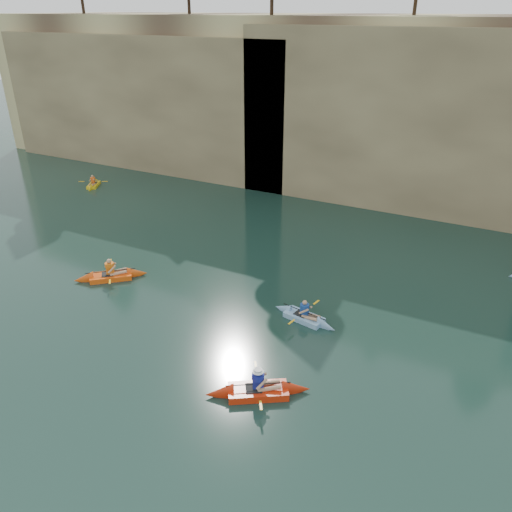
% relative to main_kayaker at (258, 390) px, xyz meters
% --- Properties ---
extents(ground, '(160.00, 160.00, 0.00)m').
position_rel_main_kayaker_xyz_m(ground, '(-0.73, -2.39, -0.18)').
color(ground, black).
rests_on(ground, ground).
extents(cliff, '(70.00, 16.00, 12.00)m').
position_rel_main_kayaker_xyz_m(cliff, '(-0.73, 27.61, 5.82)').
color(cliff, tan).
rests_on(cliff, ground).
extents(cliff_slab_west, '(26.00, 2.40, 10.56)m').
position_rel_main_kayaker_xyz_m(cliff_slab_west, '(-20.73, 20.21, 5.10)').
color(cliff_slab_west, tan).
rests_on(cliff_slab_west, ground).
extents(cliff_slab_center, '(24.00, 2.40, 11.40)m').
position_rel_main_kayaker_xyz_m(cliff_slab_center, '(1.27, 20.21, 5.52)').
color(cliff_slab_center, tan).
rests_on(cliff_slab_center, ground).
extents(sea_cave_west, '(4.50, 1.00, 4.00)m').
position_rel_main_kayaker_xyz_m(sea_cave_west, '(-18.73, 19.56, 1.82)').
color(sea_cave_west, black).
rests_on(sea_cave_west, ground).
extents(sea_cave_center, '(3.50, 1.00, 3.20)m').
position_rel_main_kayaker_xyz_m(sea_cave_center, '(-4.73, 19.56, 1.42)').
color(sea_cave_center, black).
rests_on(sea_cave_center, ground).
extents(main_kayaker, '(3.53, 2.63, 1.35)m').
position_rel_main_kayaker_xyz_m(main_kayaker, '(0.00, 0.00, 0.00)').
color(main_kayaker, red).
rests_on(main_kayaker, ground).
extents(kayaker_orange, '(3.18, 2.89, 1.34)m').
position_rel_main_kayaker_xyz_m(kayaker_orange, '(-10.13, 4.02, -0.02)').
color(kayaker_orange, '#F5510F').
rests_on(kayaker_orange, ground).
extents(kayaker_ltblue_near, '(3.09, 2.32, 1.19)m').
position_rel_main_kayaker_xyz_m(kayaker_ltblue_near, '(-0.33, 5.00, -0.03)').
color(kayaker_ltblue_near, '#7DA8D1').
rests_on(kayaker_ltblue_near, ground).
extents(kayaker_yellow, '(1.93, 2.61, 1.07)m').
position_rel_main_kayaker_xyz_m(kayaker_yellow, '(-21.03, 14.36, -0.05)').
color(kayaker_yellow, yellow).
rests_on(kayaker_yellow, ground).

